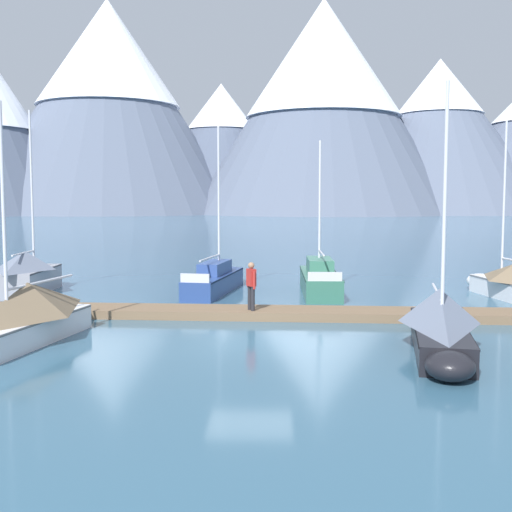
{
  "coord_description": "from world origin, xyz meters",
  "views": [
    {
      "loc": [
        0.7,
        -18.46,
        4.18
      ],
      "look_at": [
        0.0,
        6.0,
        2.0
      ],
      "focal_mm": 44.92,
      "sensor_mm": 36.0,
      "label": 1
    }
  ],
  "objects": [
    {
      "name": "dock",
      "position": [
        0.0,
        4.0,
        0.14
      ],
      "size": [
        24.3,
        2.92,
        0.3
      ],
      "color": "brown",
      "rests_on": "ground"
    },
    {
      "name": "sailboat_mid_dock_starboard",
      "position": [
        2.73,
        10.23,
        0.61
      ],
      "size": [
        1.57,
        6.98,
        6.78
      ],
      "color": "#336B56",
      "rests_on": "ground"
    },
    {
      "name": "person_on_dock",
      "position": [
        -0.1,
        3.65,
        1.26
      ],
      "size": [
        0.37,
        0.54,
        1.69
      ],
      "color": "#232328",
      "rests_on": "dock"
    },
    {
      "name": "sailboat_far_berth",
      "position": [
        5.27,
        -0.97,
        0.81
      ],
      "size": [
        2.46,
        6.76,
        7.24
      ],
      "color": "black",
      "rests_on": "ground"
    },
    {
      "name": "mountain_east_summit",
      "position": [
        14.81,
        170.24,
        32.9
      ],
      "size": [
        77.85,
        77.85,
        61.54
      ],
      "color": "slate",
      "rests_on": "ground"
    },
    {
      "name": "sailboat_nearest_berth",
      "position": [
        -10.27,
        9.72,
        0.91
      ],
      "size": [
        2.05,
        5.35,
        8.16
      ],
      "color": "#93939E",
      "rests_on": "ground"
    },
    {
      "name": "sailboat_outer_slip",
      "position": [
        10.62,
        8.82,
        0.72
      ],
      "size": [
        2.27,
        5.69,
        7.51
      ],
      "color": "white",
      "rests_on": "ground"
    },
    {
      "name": "mountain_rear_spur",
      "position": [
        49.58,
        175.63,
        23.42
      ],
      "size": [
        67.73,
        67.73,
        45.47
      ],
      "color": "slate",
      "rests_on": "ground"
    },
    {
      "name": "mountain_central_massif",
      "position": [
        -48.71,
        174.08,
        33.46
      ],
      "size": [
        80.43,
        80.43,
        63.11
      ],
      "color": "slate",
      "rests_on": "ground"
    },
    {
      "name": "mountain_shoulder_ridge",
      "position": [
        -16.0,
        184.74,
        20.68
      ],
      "size": [
        58.38,
        58.38,
        40.16
      ],
      "color": "#4C566B",
      "rests_on": "ground"
    },
    {
      "name": "sailboat_second_berth",
      "position": [
        -6.61,
        -0.68,
        0.82
      ],
      "size": [
        2.85,
        7.0,
        6.82
      ],
      "color": "silver",
      "rests_on": "ground"
    },
    {
      "name": "sailboat_mid_dock_port",
      "position": [
        -1.9,
        10.49,
        0.55
      ],
      "size": [
        2.44,
        7.47,
        7.47
      ],
      "color": "navy",
      "rests_on": "ground"
    },
    {
      "name": "ground_plane",
      "position": [
        0.0,
        0.0,
        0.0
      ],
      "size": [
        700.0,
        700.0,
        0.0
      ],
      "primitive_type": "plane",
      "color": "#335B75"
    }
  ]
}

